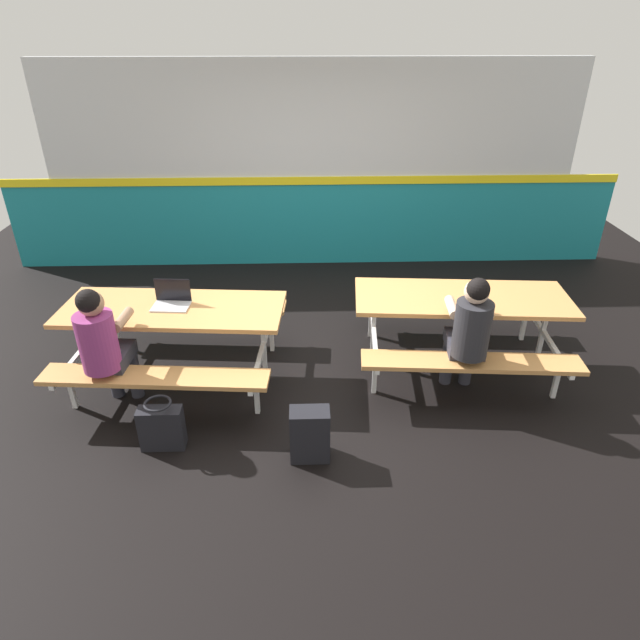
{
  "coord_description": "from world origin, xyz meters",
  "views": [
    {
      "loc": [
        -0.15,
        -4.46,
        2.96
      ],
      "look_at": [
        0.0,
        -0.07,
        0.55
      ],
      "focal_mm": 30.67,
      "sensor_mm": 36.0,
      "label": 1
    }
  ],
  "objects_px": {
    "tote_bag_bright": "(162,427)",
    "picnic_table_left": "(174,323)",
    "picnic_table_right": "(460,312)",
    "student_nearer": "(103,342)",
    "student_further": "(469,329)",
    "backpack_dark": "(310,434)",
    "laptop_silver": "(172,301)"
  },
  "relations": [
    {
      "from": "tote_bag_bright",
      "to": "picnic_table_left",
      "type": "bearing_deg",
      "value": 92.72
    },
    {
      "from": "picnic_table_right",
      "to": "student_nearer",
      "type": "height_order",
      "value": "student_nearer"
    },
    {
      "from": "student_further",
      "to": "backpack_dark",
      "type": "height_order",
      "value": "student_further"
    },
    {
      "from": "student_nearer",
      "to": "student_further",
      "type": "bearing_deg",
      "value": 1.99
    },
    {
      "from": "picnic_table_right",
      "to": "student_nearer",
      "type": "relative_size",
      "value": 1.67
    },
    {
      "from": "picnic_table_right",
      "to": "laptop_silver",
      "type": "relative_size",
      "value": 5.97
    },
    {
      "from": "picnic_table_right",
      "to": "student_nearer",
      "type": "distance_m",
      "value": 3.14
    },
    {
      "from": "picnic_table_left",
      "to": "laptop_silver",
      "type": "bearing_deg",
      "value": 97.52
    },
    {
      "from": "picnic_table_left",
      "to": "student_further",
      "type": "bearing_deg",
      "value": -9.36
    },
    {
      "from": "laptop_silver",
      "to": "tote_bag_bright",
      "type": "bearing_deg",
      "value": -87.09
    },
    {
      "from": "picnic_table_left",
      "to": "picnic_table_right",
      "type": "height_order",
      "value": "same"
    },
    {
      "from": "student_further",
      "to": "backpack_dark",
      "type": "bearing_deg",
      "value": -152.45
    },
    {
      "from": "picnic_table_left",
      "to": "student_further",
      "type": "xyz_separation_m",
      "value": [
        2.54,
        -0.42,
        0.13
      ]
    },
    {
      "from": "picnic_table_right",
      "to": "laptop_silver",
      "type": "distance_m",
      "value": 2.64
    },
    {
      "from": "student_further",
      "to": "picnic_table_left",
      "type": "bearing_deg",
      "value": 170.64
    },
    {
      "from": "picnic_table_right",
      "to": "student_further",
      "type": "xyz_separation_m",
      "value": [
        -0.08,
        -0.55,
        0.13
      ]
    },
    {
      "from": "student_nearer",
      "to": "student_further",
      "type": "relative_size",
      "value": 1.0
    },
    {
      "from": "student_nearer",
      "to": "laptop_silver",
      "type": "height_order",
      "value": "student_nearer"
    },
    {
      "from": "student_further",
      "to": "laptop_silver",
      "type": "bearing_deg",
      "value": 169.83
    },
    {
      "from": "backpack_dark",
      "to": "tote_bag_bright",
      "type": "height_order",
      "value": "backpack_dark"
    },
    {
      "from": "laptop_silver",
      "to": "tote_bag_bright",
      "type": "height_order",
      "value": "laptop_silver"
    },
    {
      "from": "backpack_dark",
      "to": "tote_bag_bright",
      "type": "relative_size",
      "value": 1.02
    },
    {
      "from": "laptop_silver",
      "to": "backpack_dark",
      "type": "xyz_separation_m",
      "value": [
        1.2,
        -1.16,
        -0.57
      ]
    },
    {
      "from": "student_nearer",
      "to": "backpack_dark",
      "type": "height_order",
      "value": "student_nearer"
    },
    {
      "from": "picnic_table_right",
      "to": "student_nearer",
      "type": "xyz_separation_m",
      "value": [
        -3.07,
        -0.66,
        0.13
      ]
    },
    {
      "from": "laptop_silver",
      "to": "backpack_dark",
      "type": "distance_m",
      "value": 1.76
    },
    {
      "from": "picnic_table_left",
      "to": "picnic_table_right",
      "type": "relative_size",
      "value": 1.0
    },
    {
      "from": "student_nearer",
      "to": "backpack_dark",
      "type": "bearing_deg",
      "value": -20.0
    },
    {
      "from": "student_further",
      "to": "student_nearer",
      "type": "bearing_deg",
      "value": -178.01
    },
    {
      "from": "picnic_table_left",
      "to": "picnic_table_right",
      "type": "bearing_deg",
      "value": 2.9
    },
    {
      "from": "laptop_silver",
      "to": "student_further",
      "type": "bearing_deg",
      "value": -10.17
    },
    {
      "from": "picnic_table_left",
      "to": "student_nearer",
      "type": "distance_m",
      "value": 0.7
    }
  ]
}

